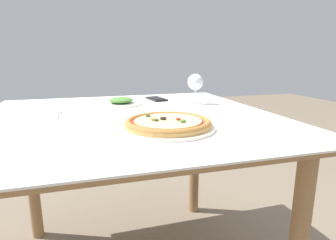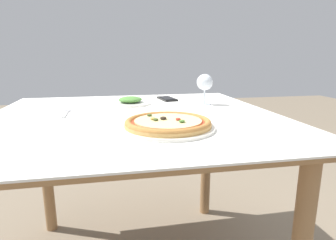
% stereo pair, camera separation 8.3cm
% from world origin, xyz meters
% --- Properties ---
extents(dining_table, '(1.16, 1.12, 0.76)m').
position_xyz_m(dining_table, '(0.00, 0.00, 0.67)').
color(dining_table, '#997047').
rests_on(dining_table, ground_plane).
extents(pizza_plate, '(0.31, 0.31, 0.04)m').
position_xyz_m(pizza_plate, '(0.09, -0.24, 0.78)').
color(pizza_plate, white).
rests_on(pizza_plate, dining_table).
extents(fork, '(0.03, 0.17, 0.00)m').
position_xyz_m(fork, '(-0.28, 0.09, 0.76)').
color(fork, silver).
rests_on(fork, dining_table).
extents(wine_glass_far_left, '(0.08, 0.08, 0.15)m').
position_xyz_m(wine_glass_far_left, '(0.35, 0.18, 0.86)').
color(wine_glass_far_left, silver).
rests_on(wine_glass_far_left, dining_table).
extents(cell_phone, '(0.09, 0.15, 0.01)m').
position_xyz_m(cell_phone, '(0.20, 0.36, 0.76)').
color(cell_phone, black).
rests_on(cell_phone, dining_table).
extents(side_plate, '(0.20, 0.20, 0.04)m').
position_xyz_m(side_plate, '(0.00, 0.26, 0.77)').
color(side_plate, white).
rests_on(side_plate, dining_table).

